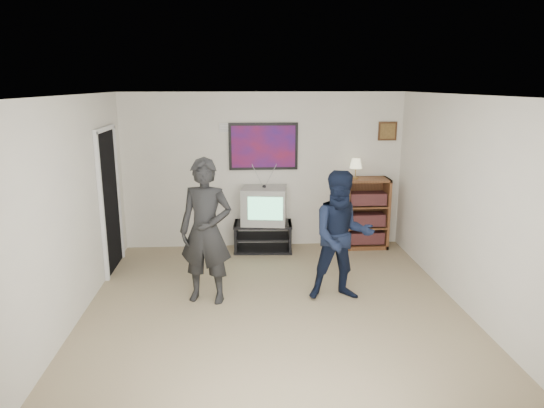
{
  "coord_description": "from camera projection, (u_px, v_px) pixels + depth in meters",
  "views": [
    {
      "loc": [
        -0.4,
        -5.2,
        2.62
      ],
      "look_at": [
        0.01,
        0.69,
        1.15
      ],
      "focal_mm": 32.0,
      "sensor_mm": 36.0,
      "label": 1
    }
  ],
  "objects": [
    {
      "name": "room_shell",
      "position": [
        273.0,
        203.0,
        5.73
      ],
      "size": [
        4.51,
        5.0,
        2.51
      ],
      "color": "#7D654F",
      "rests_on": "ground"
    },
    {
      "name": "media_stand",
      "position": [
        263.0,
        236.0,
        7.8
      ],
      "size": [
        0.95,
        0.57,
        0.46
      ],
      "rotation": [
        0.0,
        0.0,
        -0.06
      ],
      "color": "black",
      "rests_on": "room_shell"
    },
    {
      "name": "crt_television",
      "position": [
        264.0,
        205.0,
        7.67
      ],
      "size": [
        0.76,
        0.67,
        0.58
      ],
      "primitive_type": null,
      "rotation": [
        0.0,
        0.0,
        -0.14
      ],
      "color": "#9C9D98",
      "rests_on": "media_stand"
    },
    {
      "name": "bookshelf",
      "position": [
        366.0,
        213.0,
        7.88
      ],
      "size": [
        0.7,
        0.4,
        1.15
      ],
      "primitive_type": null,
      "color": "#532F18",
      "rests_on": "room_shell"
    },
    {
      "name": "table_lamp",
      "position": [
        356.0,
        169.0,
        7.71
      ],
      "size": [
        0.2,
        0.2,
        0.31
      ],
      "primitive_type": null,
      "color": "#FFF8C1",
      "rests_on": "bookshelf"
    },
    {
      "name": "person_tall",
      "position": [
        206.0,
        231.0,
        5.84
      ],
      "size": [
        0.74,
        0.57,
        1.78
      ],
      "primitive_type": "imported",
      "rotation": [
        0.0,
        0.0,
        -0.25
      ],
      "color": "black",
      "rests_on": "room_shell"
    },
    {
      "name": "person_short",
      "position": [
        342.0,
        236.0,
        5.91
      ],
      "size": [
        0.79,
        0.62,
        1.62
      ],
      "primitive_type": "imported",
      "rotation": [
        0.0,
        0.0,
        0.01
      ],
      "color": "black",
      "rests_on": "room_shell"
    },
    {
      "name": "controller_left",
      "position": [
        210.0,
        204.0,
        6.01
      ],
      "size": [
        0.07,
        0.12,
        0.03
      ],
      "primitive_type": "cube",
      "rotation": [
        0.0,
        0.0,
        0.33
      ],
      "color": "white",
      "rests_on": "person_tall"
    },
    {
      "name": "controller_right",
      "position": [
        342.0,
        212.0,
        6.03
      ],
      "size": [
        0.04,
        0.12,
        0.03
      ],
      "primitive_type": "cube",
      "rotation": [
        0.0,
        0.0,
        0.06
      ],
      "color": "white",
      "rests_on": "person_short"
    },
    {
      "name": "poster",
      "position": [
        263.0,
        147.0,
        7.69
      ],
      "size": [
        1.1,
        0.03,
        0.75
      ],
      "primitive_type": "cube",
      "color": "black",
      "rests_on": "room_shell"
    },
    {
      "name": "air_vent",
      "position": [
        228.0,
        128.0,
        7.59
      ],
      "size": [
        0.28,
        0.02,
        0.14
      ],
      "primitive_type": "cube",
      "color": "white",
      "rests_on": "room_shell"
    },
    {
      "name": "small_picture",
      "position": [
        387.0,
        131.0,
        7.78
      ],
      "size": [
        0.3,
        0.03,
        0.3
      ],
      "primitive_type": "cube",
      "color": "#3A2412",
      "rests_on": "room_shell"
    },
    {
      "name": "doorway",
      "position": [
        109.0,
        202.0,
        6.85
      ],
      "size": [
        0.03,
        0.85,
        2.0
      ],
      "primitive_type": "cube",
      "color": "black",
      "rests_on": "room_shell"
    }
  ]
}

